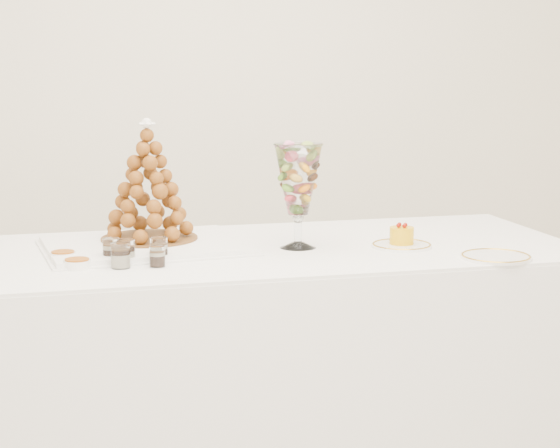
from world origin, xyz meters
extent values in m
cube|color=white|center=(0.00, 2.00, 1.40)|extent=(4.50, 0.04, 2.80)
cube|color=white|center=(-0.01, 0.34, 0.42)|extent=(2.28, 1.04, 0.83)
cube|color=white|center=(-0.01, 0.34, 0.84)|extent=(2.27, 1.04, 0.01)
cube|color=white|center=(-0.33, 0.39, 0.86)|extent=(0.71, 0.58, 0.02)
cylinder|color=white|center=(0.17, 0.32, 0.86)|extent=(0.12, 0.12, 0.02)
cylinder|color=white|center=(0.17, 0.32, 0.91)|extent=(0.03, 0.03, 0.08)
sphere|color=white|center=(0.17, 0.32, 0.95)|extent=(0.04, 0.04, 0.04)
cylinder|color=white|center=(0.51, 0.27, 0.85)|extent=(0.20, 0.20, 0.01)
cylinder|color=white|center=(0.75, 0.04, 0.85)|extent=(0.22, 0.22, 0.01)
cylinder|color=white|center=(-0.44, 0.21, 0.88)|extent=(0.06, 0.06, 0.07)
cylinder|color=white|center=(-0.39, 0.17, 0.88)|extent=(0.07, 0.07, 0.07)
cylinder|color=white|center=(-0.29, 0.19, 0.88)|extent=(0.07, 0.07, 0.07)
cylinder|color=white|center=(-0.41, 0.11, 0.88)|extent=(0.07, 0.07, 0.08)
cylinder|color=white|center=(-0.30, 0.11, 0.88)|extent=(0.05, 0.05, 0.06)
cylinder|color=white|center=(-0.58, 0.25, 0.86)|extent=(0.08, 0.08, 0.02)
cylinder|color=white|center=(-0.54, 0.13, 0.86)|extent=(0.08, 0.08, 0.03)
cylinder|color=brown|center=(-0.31, 0.45, 0.87)|extent=(0.32, 0.32, 0.01)
cone|color=brown|center=(-0.31, 0.45, 1.07)|extent=(0.29, 0.29, 0.39)
sphere|color=white|center=(-0.31, 0.45, 1.25)|extent=(0.04, 0.04, 0.04)
cylinder|color=#EFAF0B|center=(0.51, 0.28, 0.88)|extent=(0.08, 0.08, 0.06)
sphere|color=#8F0F05|center=(0.53, 0.28, 0.92)|extent=(0.01, 0.01, 0.01)
sphere|color=#8F0F05|center=(0.51, 0.29, 0.92)|extent=(0.01, 0.01, 0.01)
sphere|color=#8F0F05|center=(0.50, 0.27, 0.92)|extent=(0.01, 0.01, 0.01)
sphere|color=#8F0F05|center=(0.52, 0.26, 0.92)|extent=(0.01, 0.01, 0.01)
camera|label=1|loc=(-0.43, -2.66, 1.46)|focal=60.00mm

